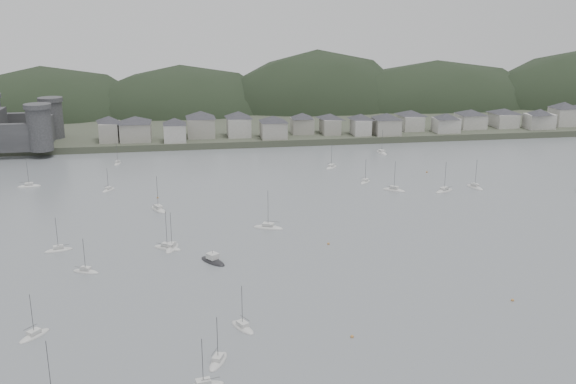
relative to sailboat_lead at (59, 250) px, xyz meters
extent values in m
plane|color=slate|center=(65.64, -49.96, -0.18)|extent=(900.00, 900.00, 0.00)
cube|color=#383D2D|center=(65.64, 245.04, 1.32)|extent=(900.00, 250.00, 3.00)
ellipsoid|color=black|center=(-45.23, 221.97, -10.32)|extent=(138.98, 92.48, 81.13)
ellipsoid|color=black|center=(33.35, 222.90, -10.15)|extent=(132.08, 90.41, 79.74)
ellipsoid|color=black|center=(116.29, 222.97, -12.86)|extent=(133.88, 88.37, 101.41)
ellipsoid|color=black|center=(191.59, 217.95, -10.50)|extent=(165.81, 81.78, 82.55)
cylinder|color=#333335|center=(-26.36, 116.04, 11.82)|extent=(10.00, 10.00, 18.00)
cylinder|color=#333335|center=(-26.36, 144.04, 11.32)|extent=(10.00, 10.00, 17.00)
cube|color=#333335|center=(-26.36, 130.04, 8.82)|extent=(3.50, 30.00, 12.00)
cube|color=gray|center=(0.64, 132.00, 7.11)|extent=(8.34, 12.91, 8.59)
pyramid|color=#29292E|center=(0.64, 132.00, 12.91)|extent=(15.78, 15.78, 3.01)
cube|color=gray|center=(12.32, 131.36, 7.00)|extent=(13.68, 13.35, 8.36)
pyramid|color=#29292E|center=(12.32, 131.36, 12.64)|extent=(20.07, 20.07, 2.93)
cube|color=#A19E97|center=(30.07, 126.05, 6.86)|extent=(9.78, 10.20, 8.08)
pyramid|color=#29292E|center=(30.07, 126.05, 12.31)|extent=(14.83, 14.83, 2.83)
cube|color=gray|center=(42.13, 135.68, 7.37)|extent=(12.59, 13.33, 9.09)
pyramid|color=#29292E|center=(42.13, 135.68, 13.50)|extent=(19.24, 19.24, 3.18)
cube|color=#A19E97|center=(59.90, 134.14, 7.25)|extent=(10.74, 12.17, 8.87)
pyramid|color=#29292E|center=(59.90, 134.14, 13.24)|extent=(17.01, 17.01, 3.10)
cube|color=gray|center=(75.57, 127.57, 6.67)|extent=(11.63, 12.09, 7.69)
pyramid|color=#29292E|center=(75.57, 127.57, 11.86)|extent=(17.61, 17.61, 2.69)
cube|color=gray|center=(90.90, 136.23, 6.54)|extent=(10.37, 9.35, 7.44)
pyramid|color=#29292E|center=(90.90, 136.23, 11.56)|extent=(14.65, 14.65, 2.60)
cube|color=gray|center=(104.27, 133.83, 6.43)|extent=(8.24, 12.20, 7.22)
pyramid|color=#29292E|center=(104.27, 133.83, 11.30)|extent=(15.17, 15.17, 2.53)
cube|color=#A19E97|center=(118.14, 128.59, 6.55)|extent=(8.06, 10.91, 7.46)
pyramid|color=#29292E|center=(118.14, 128.59, 11.59)|extent=(14.08, 14.08, 2.61)
cube|color=gray|center=(130.46, 127.10, 6.65)|extent=(11.73, 11.78, 7.66)
pyramid|color=#29292E|center=(130.46, 127.10, 11.82)|extent=(17.46, 17.46, 2.68)
cube|color=#A19E97|center=(146.28, 136.95, 6.49)|extent=(10.19, 13.02, 7.33)
pyramid|color=#29292E|center=(146.28, 136.95, 11.44)|extent=(17.23, 17.23, 2.57)
cube|color=#A19E97|center=(161.19, 128.10, 6.26)|extent=(11.70, 9.81, 6.88)
pyramid|color=#29292E|center=(161.19, 128.10, 10.90)|extent=(15.97, 15.97, 2.41)
cube|color=#A19E97|center=(178.04, 136.94, 6.32)|extent=(12.83, 12.48, 7.00)
pyramid|color=#29292E|center=(178.04, 136.94, 11.04)|extent=(18.79, 18.79, 2.45)
cube|color=#A19E97|center=(196.37, 137.46, 6.30)|extent=(11.07, 13.50, 6.97)
pyramid|color=#29292E|center=(196.37, 137.46, 11.01)|extent=(18.25, 18.25, 2.44)
cube|color=#A19E97|center=(211.66, 129.76, 6.49)|extent=(13.75, 9.12, 7.34)
pyramid|color=#29292E|center=(211.66, 129.76, 11.44)|extent=(16.97, 16.97, 2.57)
cube|color=#A19E97|center=(228.57, 135.98, 7.34)|extent=(11.37, 11.57, 9.05)
pyramid|color=#29292E|center=(228.57, 135.98, 13.45)|extent=(17.03, 17.03, 3.17)
ellipsoid|color=silver|center=(0.00, 0.00, -0.13)|extent=(7.58, 4.13, 1.44)
cube|color=silver|center=(0.00, 0.00, 0.89)|extent=(2.86, 2.20, 0.70)
cylinder|color=#3F3F42|center=(0.00, 0.00, 4.53)|extent=(0.12, 0.12, 9.03)
cylinder|color=#3F3F42|center=(1.25, -0.34, 1.44)|extent=(3.16, 0.95, 0.10)
ellipsoid|color=silver|center=(91.97, 77.48, -0.13)|extent=(6.86, 7.45, 1.54)
cube|color=silver|center=(91.97, 77.48, 0.94)|extent=(3.03, 3.15, 0.70)
cylinder|color=#3F3F42|center=(91.97, 77.48, 4.82)|extent=(0.12, 0.12, 9.61)
cylinder|color=#3F3F42|center=(91.07, 78.54, 1.49)|extent=(2.32, 2.70, 0.10)
ellipsoid|color=silver|center=(106.12, 41.32, -0.13)|extent=(8.14, 7.17, 1.65)
cube|color=silver|center=(106.12, 41.32, 1.00)|extent=(3.40, 3.21, 0.70)
cylinder|color=#3F3F42|center=(106.12, 41.32, 5.18)|extent=(0.12, 0.12, 10.33)
cylinder|color=#3F3F42|center=(104.94, 40.40, 1.55)|extent=(2.99, 2.37, 0.10)
ellipsoid|color=silver|center=(38.39, -62.47, -0.13)|extent=(4.97, 7.36, 1.41)
cube|color=silver|center=(38.39, -62.47, 0.88)|extent=(2.43, 2.89, 0.70)
cylinder|color=#3F3F42|center=(38.39, -62.47, 4.43)|extent=(0.12, 0.12, 8.82)
cylinder|color=#3F3F42|center=(37.87, -61.32, 1.43)|extent=(1.40, 2.94, 0.10)
ellipsoid|color=silver|center=(43.97, -50.38, -0.13)|extent=(5.48, 7.44, 1.44)
cube|color=silver|center=(43.97, -50.38, 0.89)|extent=(2.60, 2.98, 0.70)
cylinder|color=#3F3F42|center=(43.97, -50.38, 4.53)|extent=(0.12, 0.12, 9.01)
cylinder|color=#3F3F42|center=(44.60, -49.24, 1.44)|extent=(1.64, 2.90, 0.10)
ellipsoid|color=silver|center=(3.49, -47.14, -0.13)|extent=(6.17, 6.86, 1.40)
cube|color=silver|center=(3.49, -47.14, 0.87)|extent=(2.75, 2.88, 0.70)
cylinder|color=#3F3F42|center=(3.49, -47.14, 4.41)|extent=(0.12, 0.12, 8.77)
cylinder|color=#3F3F42|center=(2.70, -46.16, 1.42)|extent=(2.07, 2.51, 0.10)
ellipsoid|color=silver|center=(-21.60, 67.41, -0.13)|extent=(8.28, 3.58, 1.60)
cube|color=silver|center=(-21.60, 67.41, 0.97)|extent=(3.01, 2.11, 0.70)
cylinder|color=#3F3F42|center=(-21.60, 67.41, 5.03)|extent=(0.12, 0.12, 10.02)
cylinder|color=#3F3F42|center=(-23.03, 67.60, 1.52)|extent=(3.59, 0.57, 0.10)
ellipsoid|color=silver|center=(28.36, -3.05, -0.13)|extent=(8.37, 6.47, 1.64)
cube|color=silver|center=(28.36, -3.05, 0.99)|extent=(3.39, 3.02, 0.70)
cylinder|color=#3F3F42|center=(28.36, -3.05, 5.14)|extent=(0.12, 0.12, 10.24)
cylinder|color=#3F3F42|center=(27.09, -3.81, 1.54)|extent=(3.21, 1.98, 0.10)
cylinder|color=#3F3F42|center=(10.97, -69.96, 5.39)|extent=(0.12, 0.12, 10.75)
ellipsoid|color=silver|center=(119.98, 100.04, -0.13)|extent=(3.95, 8.83, 1.70)
cube|color=silver|center=(119.98, 100.04, 1.02)|extent=(2.29, 3.23, 0.70)
cylinder|color=#3F3F42|center=(119.98, 100.04, 5.35)|extent=(0.12, 0.12, 10.66)
cylinder|color=#3F3F42|center=(120.21, 101.55, 1.57)|extent=(0.66, 3.81, 0.10)
cylinder|color=#3F3F42|center=(169.31, 31.14, 1.51)|extent=(1.81, 3.15, 0.10)
cube|color=silver|center=(35.48, -69.96, 0.88)|extent=(2.72, 1.96, 0.70)
cylinder|color=#3F3F42|center=(35.48, -69.96, 4.47)|extent=(0.12, 0.12, 8.90)
cylinder|color=#3F3F42|center=(36.74, -70.18, 1.43)|extent=(3.17, 0.64, 0.10)
ellipsoid|color=silver|center=(135.76, 40.11, -0.13)|extent=(4.73, 8.51, 1.62)
cube|color=silver|center=(135.76, 40.11, 0.98)|extent=(2.50, 3.22, 0.70)
cylinder|color=#3F3F42|center=(135.76, 40.11, 5.09)|extent=(0.12, 0.12, 10.14)
cylinder|color=#3F3F42|center=(135.36, 38.71, 1.53)|extent=(1.10, 3.54, 0.10)
ellipsoid|color=silver|center=(25.00, 31.84, -0.13)|extent=(6.44, 9.05, 1.75)
cube|color=silver|center=(25.00, 31.84, 1.04)|extent=(3.10, 3.59, 0.70)
cylinder|color=#3F3F42|center=(25.00, 31.84, 5.48)|extent=(0.12, 0.12, 10.92)
cylinder|color=#3F3F42|center=(24.29, 30.44, 1.59)|extent=(1.87, 3.55, 0.10)
ellipsoid|color=silver|center=(9.06, -15.97, -0.13)|extent=(7.11, 4.71, 1.36)
cube|color=silver|center=(9.06, -15.97, 0.85)|extent=(2.78, 2.32, 0.70)
cylinder|color=#3F3F42|center=(9.06, -15.97, 4.27)|extent=(0.12, 0.12, 8.51)
cylinder|color=#3F3F42|center=(7.94, -16.46, 1.40)|extent=(2.85, 1.31, 0.10)
ellipsoid|color=silver|center=(123.11, 37.37, -0.13)|extent=(8.60, 6.26, 1.66)
cube|color=silver|center=(123.11, 37.37, 1.00)|extent=(3.43, 2.98, 0.70)
cylinder|color=#3F3F42|center=(123.11, 37.37, 5.22)|extent=(0.12, 0.12, 10.41)
cylinder|color=#3F3F42|center=(124.43, 36.67, 1.55)|extent=(3.36, 1.84, 0.10)
ellipsoid|color=silver|center=(57.12, 8.83, -0.13)|extent=(9.41, 6.20, 1.80)
cube|color=silver|center=(57.12, 8.83, 1.07)|extent=(3.68, 3.06, 0.70)
cylinder|color=#3F3F42|center=(57.12, 8.83, 5.64)|extent=(0.12, 0.12, 11.25)
cylinder|color=#3F3F42|center=(58.61, 9.47, 1.62)|extent=(3.76, 1.69, 0.10)
ellipsoid|color=silver|center=(29.61, -3.21, -0.13)|extent=(4.74, 8.37, 1.59)
cube|color=silver|center=(29.61, -3.21, 0.97)|extent=(2.48, 3.18, 0.70)
cylinder|color=#3F3F42|center=(29.61, -3.21, 5.00)|extent=(0.12, 0.12, 9.96)
cylinder|color=#3F3F42|center=(30.02, -4.58, 1.52)|extent=(1.13, 3.46, 0.10)
ellipsoid|color=silver|center=(6.99, 57.83, -0.13)|extent=(5.07, 6.39, 1.26)
cube|color=silver|center=(6.99, 57.83, 0.80)|extent=(2.35, 2.60, 0.70)
cylinder|color=#3F3F42|center=(6.99, 57.83, 3.95)|extent=(0.12, 0.12, 7.86)
cylinder|color=#3F3F42|center=(6.39, 58.78, 1.35)|extent=(1.60, 2.44, 0.10)
ellipsoid|color=silver|center=(99.16, 53.56, -0.13)|extent=(6.08, 6.50, 1.35)
cube|color=silver|center=(99.16, 53.56, 0.85)|extent=(2.68, 2.76, 0.70)
cylinder|color=#3F3F42|center=(99.16, 53.56, 4.24)|extent=(0.12, 0.12, 8.44)
cylinder|color=#3F3F42|center=(98.35, 54.48, 1.40)|extent=(2.08, 2.35, 0.10)
ellipsoid|color=silver|center=(6.65, 98.27, -0.13)|extent=(3.52, 6.71, 1.28)
cube|color=silver|center=(6.65, 98.27, 0.81)|extent=(1.90, 2.51, 0.70)
cylinder|color=#3F3F42|center=(6.65, 98.27, 4.03)|extent=(0.12, 0.12, 8.01)
cylinder|color=#3F3F42|center=(6.92, 97.15, 1.36)|extent=(0.79, 2.82, 0.10)
ellipsoid|color=black|center=(39.89, -14.43, -0.13)|extent=(7.53, 8.78, 1.89)
cube|color=silver|center=(39.89, -14.43, 1.46)|extent=(3.46, 3.50, 1.40)
cylinder|color=#3F3F42|center=(39.89, -14.43, 2.36)|extent=(0.10, 0.10, 1.20)
sphere|color=#B2793B|center=(64.71, -57.54, -0.03)|extent=(0.70, 0.70, 0.70)
sphere|color=#B2793B|center=(126.98, 63.93, -0.03)|extent=(0.70, 0.70, 0.70)
sphere|color=#B2793B|center=(24.38, 45.30, -0.03)|extent=(0.70, 0.70, 0.70)
sphere|color=#B2793B|center=(71.54, -6.86, -0.03)|extent=(0.70, 0.70, 0.70)
sphere|color=#B2793B|center=(103.60, -47.54, -0.03)|extent=(0.70, 0.70, 0.70)
sphere|color=#B2793B|center=(7.55, 61.38, -0.03)|extent=(0.70, 0.70, 0.70)
camera|label=1|loc=(34.17, -166.09, 61.61)|focal=39.97mm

